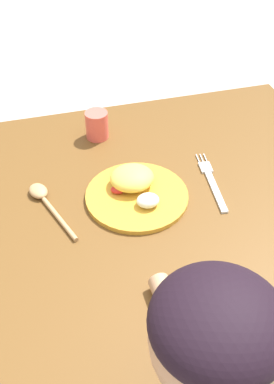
# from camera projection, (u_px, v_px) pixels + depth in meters

# --- Properties ---
(ground_plane) EXTENTS (8.00, 8.00, 0.00)m
(ground_plane) POSITION_uv_depth(u_px,v_px,m) (144.00, 355.00, 1.52)
(ground_plane) COLOR beige
(dining_table) EXTENTS (1.13, 0.92, 0.69)m
(dining_table) POSITION_uv_depth(u_px,v_px,m) (146.00, 230.00, 1.11)
(dining_table) COLOR brown
(dining_table) RESTS_ON ground_plane
(plate) EXTENTS (0.25, 0.25, 0.06)m
(plate) POSITION_uv_depth(u_px,v_px,m) (136.00, 189.00, 1.08)
(plate) COLOR gold
(plate) RESTS_ON dining_table
(fork) EXTENTS (0.05, 0.23, 0.01)m
(fork) POSITION_uv_depth(u_px,v_px,m) (212.00, 182.00, 1.12)
(fork) COLOR silver
(fork) RESTS_ON dining_table
(spoon) EXTENTS (0.10, 0.21, 0.02)m
(spoon) POSITION_uv_depth(u_px,v_px,m) (44.00, 198.00, 1.07)
(spoon) COLOR tan
(spoon) RESTS_ON dining_table
(drinking_cup) EXTENTS (0.06, 0.06, 0.08)m
(drinking_cup) POSITION_uv_depth(u_px,v_px,m) (97.00, 125.00, 1.25)
(drinking_cup) COLOR #EC5C50
(drinking_cup) RESTS_ON dining_table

